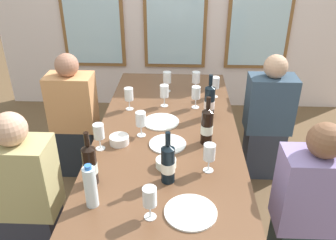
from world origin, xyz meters
TOP-DOWN VIEW (x-y plane):
  - ground_plane at (0.00, 0.00)m, footprint 12.00×12.00m
  - dining_table at (0.00, 0.00)m, footprint 0.96×2.15m
  - white_plate_0 at (-0.05, 0.10)m, footprint 0.26×0.26m
  - white_plate_1 at (0.15, -0.81)m, footprint 0.26×0.26m
  - white_plate_2 at (0.01, -0.19)m, footprint 0.24×0.24m
  - wine_bottle_0 at (0.03, -0.56)m, footprint 0.08×0.08m
  - wine_bottle_1 at (0.26, -0.16)m, footprint 0.08×0.08m
  - wine_bottle_2 at (0.29, 0.20)m, footprint 0.08×0.08m
  - wine_bottle_3 at (-0.39, -0.60)m, footprint 0.08×0.08m
  - tasting_bowl_0 at (-0.30, -0.19)m, footprint 0.13×0.13m
  - tasting_bowl_1 at (0.01, -0.43)m, footprint 0.12×0.12m
  - water_bottle at (-0.34, -0.77)m, footprint 0.06×0.06m
  - wine_glass_0 at (-0.31, 0.30)m, footprint 0.07×0.07m
  - wine_glass_1 at (0.25, -0.46)m, footprint 0.07×0.07m
  - wine_glass_2 at (-0.17, -0.09)m, footprint 0.07×0.07m
  - wine_glass_3 at (0.21, 0.67)m, footprint 0.07×0.07m
  - wine_glass_4 at (0.36, 0.56)m, footprint 0.07×0.07m
  - wine_glass_5 at (-0.41, -0.26)m, footprint 0.07×0.07m
  - wine_glass_6 at (-0.03, 0.66)m, footprint 0.07×0.07m
  - wine_glass_7 at (-0.05, -0.84)m, footprint 0.07×0.07m
  - wine_glass_8 at (0.20, 0.36)m, footprint 0.07×0.07m
  - wine_glass_9 at (-0.04, 0.37)m, footprint 0.07×0.07m
  - seated_person_0 at (-0.82, 0.51)m, footprint 0.38×0.24m
  - seated_person_1 at (0.82, 0.55)m, footprint 0.38×0.24m
  - seated_person_2 at (-0.82, -0.51)m, footprint 0.38×0.24m
  - seated_person_3 at (0.82, -0.56)m, footprint 0.38×0.24m

SIDE VIEW (x-z plane):
  - ground_plane at x=0.00m, z-range 0.00..0.00m
  - seated_person_0 at x=-0.82m, z-range -0.03..1.08m
  - seated_person_1 at x=0.82m, z-range -0.03..1.08m
  - seated_person_2 at x=-0.82m, z-range -0.03..1.08m
  - seated_person_3 at x=0.82m, z-range -0.03..1.08m
  - dining_table at x=0.00m, z-range 0.30..1.04m
  - white_plate_0 at x=-0.05m, z-range 0.74..0.75m
  - white_plate_1 at x=0.15m, z-range 0.74..0.75m
  - white_plate_2 at x=0.01m, z-range 0.74..0.75m
  - tasting_bowl_1 at x=0.01m, z-range 0.74..0.79m
  - tasting_bowl_0 at x=-0.30m, z-range 0.74..0.79m
  - water_bottle at x=-0.34m, z-range 0.73..0.97m
  - wine_bottle_0 at x=0.03m, z-range 0.70..1.01m
  - wine_glass_8 at x=0.20m, z-range 0.77..0.94m
  - wine_glass_5 at x=-0.41m, z-range 0.77..0.94m
  - wine_glass_4 at x=0.36m, z-range 0.77..0.94m
  - wine_glass_7 at x=-0.05m, z-range 0.77..0.94m
  - wine_glass_3 at x=0.21m, z-range 0.77..0.94m
  - wine_bottle_3 at x=-0.39m, z-range 0.70..1.02m
  - wine_glass_0 at x=-0.31m, z-range 0.77..0.95m
  - wine_glass_1 at x=0.25m, z-range 0.77..0.95m
  - wine_glass_2 at x=-0.17m, z-range 0.77..0.95m
  - wine_glass_6 at x=-0.03m, z-range 0.77..0.95m
  - wine_glass_9 at x=-0.04m, z-range 0.77..0.95m
  - wine_bottle_1 at x=0.26m, z-range 0.70..1.03m
  - wine_bottle_2 at x=0.29m, z-range 0.70..1.03m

